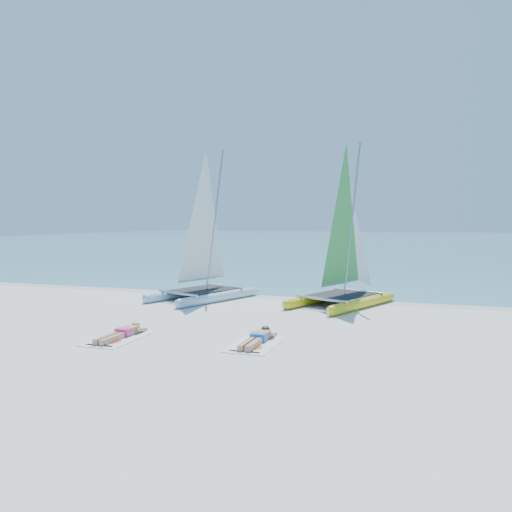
% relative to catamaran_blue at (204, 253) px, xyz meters
% --- Properties ---
extents(ground, '(140.00, 140.00, 0.00)m').
position_rel_catamaran_blue_xyz_m(ground, '(3.57, -3.95, -1.72)').
color(ground, silver).
rests_on(ground, ground).
extents(sea, '(140.00, 115.00, 0.01)m').
position_rel_catamaran_blue_xyz_m(sea, '(3.57, 59.05, -1.71)').
color(sea, '#71B9BC').
rests_on(sea, ground).
extents(wet_sand_strip, '(140.00, 1.40, 0.01)m').
position_rel_catamaran_blue_xyz_m(wet_sand_strip, '(3.57, 1.55, -1.72)').
color(wet_sand_strip, silver).
rests_on(wet_sand_strip, ground).
extents(catamaran_blue, '(3.40, 4.67, 5.76)m').
position_rel_catamaran_blue_xyz_m(catamaran_blue, '(0.00, 0.00, 0.00)').
color(catamaran_blue, '#BDD3F9').
rests_on(catamaran_blue, ground).
extents(catamaran_yellow, '(3.54, 4.73, 5.83)m').
position_rel_catamaran_blue_xyz_m(catamaran_yellow, '(5.17, 0.62, 0.12)').
color(catamaran_yellow, yellow).
rests_on(catamaran_yellow, ground).
extents(towel_a, '(1.00, 1.85, 0.02)m').
position_rel_catamaran_blue_xyz_m(towel_a, '(0.59, -6.38, -1.71)').
color(towel_a, white).
rests_on(towel_a, ground).
extents(sunbather_a, '(0.37, 1.73, 0.26)m').
position_rel_catamaran_blue_xyz_m(sunbather_a, '(0.59, -6.18, -1.60)').
color(sunbather_a, tan).
rests_on(sunbather_a, towel_a).
extents(towel_b, '(1.00, 1.85, 0.02)m').
position_rel_catamaran_blue_xyz_m(towel_b, '(3.95, -5.83, -1.71)').
color(towel_b, white).
rests_on(towel_b, ground).
extents(sunbather_b, '(0.37, 1.73, 0.26)m').
position_rel_catamaran_blue_xyz_m(sunbather_b, '(3.95, -5.64, -1.60)').
color(sunbather_b, tan).
rests_on(sunbather_b, towel_b).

